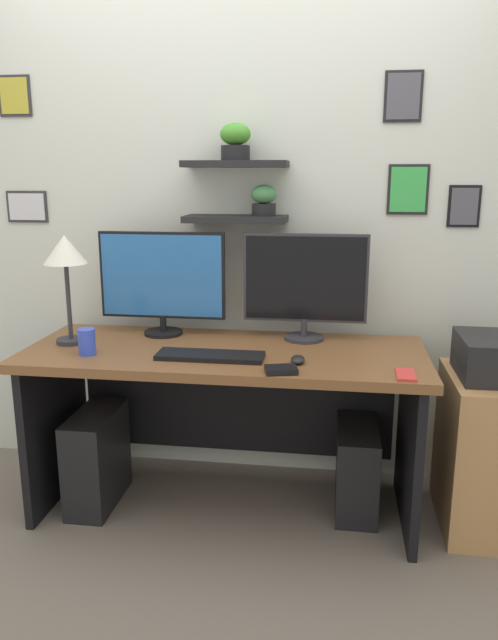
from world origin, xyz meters
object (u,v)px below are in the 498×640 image
object	(u,v)px
monitor_right	(305,283)
keyboard	(210,356)
water_cup	(87,342)
desk_lamp	(65,258)
scissors_tray	(281,370)
desk	(227,390)
cell_phone	(406,375)
computer_tower_right	(357,468)
monitor_left	(162,280)
computer_tower_left	(97,458)
drawer_cabinet	(497,453)
computer_mouse	(298,359)

from	to	relation	value
monitor_right	keyboard	size ratio (longest dim) A/B	1.26
monitor_right	water_cup	xyz separation A→B (m)	(-0.88, -0.37, -0.20)
keyboard	water_cup	bearing A→B (deg)	-177.84
desk_lamp	scissors_tray	bearing A→B (deg)	-16.45
desk	scissors_tray	bearing A→B (deg)	-51.24
cell_phone	water_cup	world-z (taller)	water_cup
water_cup	computer_tower_right	bearing A→B (deg)	11.27
desk	water_cup	xyz separation A→B (m)	(-0.55, -0.21, 0.26)
desk	monitor_left	distance (m)	0.59
desk	monitor_right	world-z (taller)	monitor_right
water_cup	monitor_right	bearing A→B (deg)	22.72
monitor_right	keyboard	xyz separation A→B (m)	(-0.37, -0.35, -0.25)
keyboard	cell_phone	xyz separation A→B (m)	(0.77, -0.12, -0.01)
water_cup	computer_tower_left	size ratio (longest dim) A/B	0.25
monitor_right	desk_lamp	bearing A→B (deg)	-168.33
monitor_right	drawer_cabinet	world-z (taller)	monitor_right
monitor_right	cell_phone	distance (m)	0.67
monitor_left	cell_phone	size ratio (longest dim) A/B	4.21
keyboard	cell_phone	distance (m)	0.78
desk_lamp	drawer_cabinet	world-z (taller)	desk_lamp
monitor_right	computer_mouse	bearing A→B (deg)	-90.80
drawer_cabinet	computer_tower_left	bearing A→B (deg)	-177.84
monitor_right	cell_phone	bearing A→B (deg)	-49.14
monitor_right	water_cup	distance (m)	0.98
water_cup	computer_mouse	bearing A→B (deg)	0.24
computer_mouse	cell_phone	size ratio (longest dim) A/B	0.64
drawer_cabinet	computer_tower_left	world-z (taller)	drawer_cabinet
scissors_tray	cell_phone	bearing A→B (deg)	3.69
desk	scissors_tray	xyz separation A→B (m)	(0.27, -0.34, 0.22)
cell_phone	computer_tower_left	size ratio (longest dim) A/B	0.32
monitor_right	desk_lamp	distance (m)	1.06
keyboard	scissors_tray	distance (m)	0.34
desk_lamp	cell_phone	size ratio (longest dim) A/B	3.43
desk	computer_tower_left	xyz separation A→B (m)	(-0.59, -0.10, -0.32)
monitor_right	computer_tower_left	bearing A→B (deg)	-164.12
desk_lamp	computer_tower_left	bearing A→B (deg)	-24.99
desk_lamp	water_cup	xyz separation A→B (m)	(0.14, -0.16, -0.33)
monitor_right	drawer_cabinet	bearing A→B (deg)	-13.18
cell_phone	drawer_cabinet	distance (m)	0.66
cell_phone	drawer_cabinet	world-z (taller)	cell_phone
desk	computer_mouse	bearing A→B (deg)	-32.30
keyboard	computer_mouse	distance (m)	0.36
desk	computer_mouse	distance (m)	0.44
scissors_tray	drawer_cabinet	xyz separation A→B (m)	(0.90, 0.30, -0.43)
desk_lamp	computer_tower_left	size ratio (longest dim) A/B	1.09
scissors_tray	water_cup	world-z (taller)	water_cup
keyboard	desk_lamp	xyz separation A→B (m)	(-0.66, 0.14, 0.37)
monitor_right	desk_lamp	world-z (taller)	same
monitor_left	monitor_right	xyz separation A→B (m)	(0.66, -0.00, 0.00)
desk	keyboard	size ratio (longest dim) A/B	3.91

